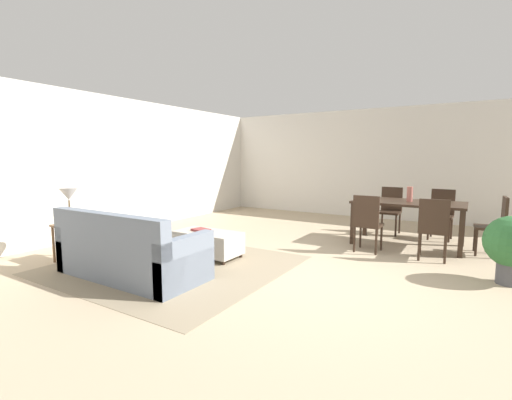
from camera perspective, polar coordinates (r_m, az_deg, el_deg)
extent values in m
plane|color=tan|center=(4.66, 9.30, -12.15)|extent=(10.80, 10.80, 0.00)
cube|color=silver|center=(9.24, 21.35, 5.40)|extent=(9.00, 0.12, 2.70)
cube|color=silver|center=(7.67, -21.84, 5.17)|extent=(0.12, 11.00, 2.70)
cube|color=gray|center=(5.21, -13.02, -10.11)|extent=(3.00, 2.80, 0.01)
cube|color=slate|center=(4.87, -19.16, -9.01)|extent=(1.96, 0.87, 0.42)
cube|color=slate|center=(4.56, -22.83, -4.68)|extent=(1.96, 0.16, 0.44)
cube|color=slate|center=(5.56, -25.19, -6.27)|extent=(0.14, 0.87, 0.62)
cube|color=slate|center=(4.20, -11.21, -9.87)|extent=(0.14, 0.87, 0.62)
cube|color=silver|center=(5.02, -22.96, -4.18)|extent=(0.36, 0.11, 0.35)
cube|color=gray|center=(4.43, -17.37, -5.55)|extent=(0.33, 0.11, 0.33)
cube|color=#B7AD9E|center=(5.50, -7.73, -6.73)|extent=(1.01, 0.54, 0.33)
cylinder|color=#332319|center=(5.99, -9.77, -7.54)|extent=(0.05, 0.05, 0.06)
cylinder|color=#332319|center=(5.45, -2.46, -8.90)|extent=(0.05, 0.05, 0.06)
cylinder|color=#332319|center=(5.68, -12.72, -8.41)|extent=(0.05, 0.05, 0.06)
cylinder|color=#332319|center=(5.11, -5.26, -10.01)|extent=(0.05, 0.05, 0.06)
cube|color=brown|center=(5.81, -27.63, -3.56)|extent=(0.40, 0.40, 0.03)
cylinder|color=brown|center=(6.09, -26.94, -5.73)|extent=(0.04, 0.04, 0.52)
cylinder|color=brown|center=(5.81, -25.16, -6.22)|extent=(0.04, 0.04, 0.52)
cylinder|color=brown|center=(5.92, -29.75, -6.23)|extent=(0.04, 0.04, 0.52)
cylinder|color=brown|center=(5.63, -28.07, -6.76)|extent=(0.04, 0.04, 0.52)
cylinder|color=brown|center=(5.80, -27.64, -3.29)|extent=(0.16, 0.16, 0.02)
cylinder|color=brown|center=(5.78, -27.74, -1.61)|extent=(0.02, 0.02, 0.32)
cone|color=silver|center=(5.75, -27.88, 0.86)|extent=(0.26, 0.26, 0.18)
cube|color=#332319|center=(6.61, 23.25, -0.39)|extent=(1.76, 0.95, 0.04)
cube|color=#332319|center=(7.22, 17.13, -2.61)|extent=(0.07, 0.07, 0.72)
cube|color=#332319|center=(7.01, 30.27, -3.53)|extent=(0.07, 0.07, 0.72)
cube|color=#332319|center=(6.43, 15.28, -3.69)|extent=(0.07, 0.07, 0.72)
cube|color=#332319|center=(6.19, 30.08, -4.78)|extent=(0.07, 0.07, 0.72)
cube|color=#332319|center=(6.00, 17.61, -3.84)|extent=(0.41, 0.41, 0.04)
cube|color=#332319|center=(5.78, 17.24, -1.65)|extent=(0.40, 0.05, 0.47)
cylinder|color=#332319|center=(6.25, 16.42, -5.49)|extent=(0.04, 0.04, 0.41)
cylinder|color=#332319|center=(6.17, 19.47, -5.76)|extent=(0.04, 0.04, 0.41)
cylinder|color=#332319|center=(5.93, 15.51, -6.12)|extent=(0.04, 0.04, 0.41)
cylinder|color=#332319|center=(5.84, 18.72, -6.42)|extent=(0.04, 0.04, 0.41)
cube|color=#332319|center=(5.88, 26.56, -4.46)|extent=(0.43, 0.43, 0.04)
cube|color=#332319|center=(5.66, 26.66, -2.26)|extent=(0.40, 0.07, 0.47)
cylinder|color=#332319|center=(6.09, 24.87, -6.16)|extent=(0.04, 0.04, 0.41)
cylinder|color=#332319|center=(6.09, 28.08, -6.34)|extent=(0.04, 0.04, 0.41)
cylinder|color=#332319|center=(5.76, 24.71, -6.87)|extent=(0.04, 0.04, 0.41)
cylinder|color=#332319|center=(5.76, 28.11, -7.06)|extent=(0.04, 0.04, 0.41)
cube|color=#332319|center=(7.48, 20.60, -1.88)|extent=(0.41, 0.41, 0.04)
cube|color=#332319|center=(7.63, 20.98, 0.19)|extent=(0.40, 0.05, 0.47)
cylinder|color=#332319|center=(7.32, 21.53, -3.89)|extent=(0.04, 0.04, 0.41)
cylinder|color=#332319|center=(7.40, 18.95, -3.68)|extent=(0.04, 0.04, 0.41)
cylinder|color=#332319|center=(7.65, 22.06, -3.47)|extent=(0.04, 0.04, 0.41)
cylinder|color=#332319|center=(7.72, 19.58, -3.27)|extent=(0.04, 0.04, 0.41)
cube|color=#332319|center=(7.36, 27.53, -2.36)|extent=(0.42, 0.42, 0.04)
cube|color=#332319|center=(7.51, 27.81, -0.25)|extent=(0.40, 0.06, 0.47)
cylinder|color=#332319|center=(7.22, 28.59, -4.41)|extent=(0.04, 0.04, 0.41)
cylinder|color=#332319|center=(7.26, 25.92, -4.20)|extent=(0.04, 0.04, 0.41)
cylinder|color=#332319|center=(7.55, 28.88, -3.96)|extent=(0.04, 0.04, 0.41)
cylinder|color=#332319|center=(7.59, 26.33, -3.76)|extent=(0.04, 0.04, 0.41)
cube|color=#332319|center=(6.58, 33.36, -3.73)|extent=(0.42, 0.42, 0.04)
cube|color=#332319|center=(6.56, 35.07, -1.62)|extent=(0.06, 0.40, 0.47)
cylinder|color=#332319|center=(6.44, 31.86, -5.88)|extent=(0.04, 0.04, 0.41)
cylinder|color=#332319|center=(6.77, 31.67, -5.29)|extent=(0.04, 0.04, 0.41)
cylinder|color=#332319|center=(6.47, 34.87, -6.02)|extent=(0.04, 0.04, 0.41)
cylinder|color=#332319|center=(6.80, 34.54, -5.42)|extent=(0.04, 0.04, 0.41)
cylinder|color=#B26659|center=(6.60, 23.46, 0.88)|extent=(0.10, 0.10, 0.25)
cube|color=maroon|center=(5.53, -8.85, -4.76)|extent=(0.30, 0.25, 0.03)
cylinder|color=#4C4C51|center=(5.29, 35.57, -9.57)|extent=(0.28, 0.28, 0.26)
sphere|color=#2D6633|center=(5.20, 35.87, -5.44)|extent=(0.61, 0.61, 0.61)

